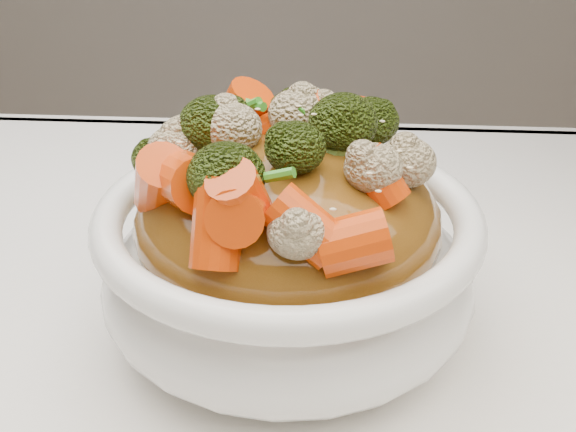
# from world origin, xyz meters

# --- Properties ---
(tablecloth) EXTENTS (1.20, 0.80, 0.04)m
(tablecloth) POSITION_xyz_m (0.00, 0.00, 0.73)
(tablecloth) COLOR white
(tablecloth) RESTS_ON dining_table
(bowl) EXTENTS (0.29, 0.29, 0.09)m
(bowl) POSITION_xyz_m (0.00, 0.04, 0.80)
(bowl) COLOR white
(bowl) RESTS_ON tablecloth
(sauce_base) EXTENTS (0.23, 0.23, 0.10)m
(sauce_base) POSITION_xyz_m (0.00, 0.04, 0.83)
(sauce_base) COLOR brown
(sauce_base) RESTS_ON bowl
(carrots) EXTENTS (0.23, 0.23, 0.05)m
(carrots) POSITION_xyz_m (0.00, 0.04, 0.89)
(carrots) COLOR #D73F07
(carrots) RESTS_ON sauce_base
(broccoli) EXTENTS (0.23, 0.23, 0.05)m
(broccoli) POSITION_xyz_m (0.00, 0.04, 0.89)
(broccoli) COLOR black
(broccoli) RESTS_ON sauce_base
(cauliflower) EXTENTS (0.23, 0.23, 0.04)m
(cauliflower) POSITION_xyz_m (0.00, 0.04, 0.89)
(cauliflower) COLOR #C5B187
(cauliflower) RESTS_ON sauce_base
(scallions) EXTENTS (0.17, 0.17, 0.02)m
(scallions) POSITION_xyz_m (0.00, 0.04, 0.89)
(scallions) COLOR #2E811D
(scallions) RESTS_ON sauce_base
(sesame_seeds) EXTENTS (0.21, 0.21, 0.01)m
(sesame_seeds) POSITION_xyz_m (0.00, 0.04, 0.89)
(sesame_seeds) COLOR beige
(sesame_seeds) RESTS_ON sauce_base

